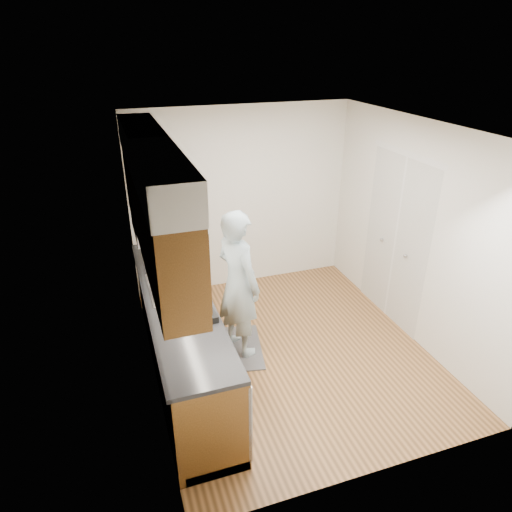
# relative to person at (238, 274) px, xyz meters

# --- Properties ---
(floor) EXTENTS (3.50, 3.50, 0.00)m
(floor) POSITION_rel_person_xyz_m (0.52, -0.20, -0.97)
(floor) COLOR #A06C3C
(floor) RESTS_ON ground
(ceiling) EXTENTS (3.50, 3.50, 0.00)m
(ceiling) POSITION_rel_person_xyz_m (0.52, -0.20, 1.53)
(ceiling) COLOR white
(ceiling) RESTS_ON wall_left
(wall_left) EXTENTS (0.02, 3.50, 2.50)m
(wall_left) POSITION_rel_person_xyz_m (-0.98, -0.20, 0.28)
(wall_left) COLOR silver
(wall_left) RESTS_ON floor
(wall_right) EXTENTS (0.02, 3.50, 2.50)m
(wall_right) POSITION_rel_person_xyz_m (2.02, -0.20, 0.28)
(wall_right) COLOR silver
(wall_right) RESTS_ON floor
(wall_back) EXTENTS (3.00, 0.02, 2.50)m
(wall_back) POSITION_rel_person_xyz_m (0.52, 1.55, 0.28)
(wall_back) COLOR silver
(wall_back) RESTS_ON floor
(counter) EXTENTS (0.64, 2.80, 1.30)m
(counter) POSITION_rel_person_xyz_m (-0.68, -0.20, -0.48)
(counter) COLOR brown
(counter) RESTS_ON floor
(upper_cabinets) EXTENTS (0.47, 2.80, 1.21)m
(upper_cabinets) POSITION_rel_person_xyz_m (-0.81, -0.16, 0.98)
(upper_cabinets) COLOR brown
(upper_cabinets) RESTS_ON wall_left
(closet_door) EXTENTS (0.02, 1.22, 2.05)m
(closet_door) POSITION_rel_person_xyz_m (2.01, 0.10, 0.06)
(closet_door) COLOR silver
(closet_door) RESTS_ON wall_right
(floor_mat) EXTENTS (0.65, 0.92, 0.02)m
(floor_mat) POSITION_rel_person_xyz_m (0.00, 0.00, -0.96)
(floor_mat) COLOR #5B5A5D
(floor_mat) RESTS_ON floor
(person) EXTENTS (0.67, 0.79, 1.90)m
(person) POSITION_rel_person_xyz_m (0.00, 0.00, 0.00)
(person) COLOR #96ADB7
(person) RESTS_ON floor_mat
(soap_bottle_a) EXTENTS (0.12, 0.12, 0.28)m
(soap_bottle_a) POSITION_rel_person_xyz_m (-0.72, 0.36, 0.11)
(soap_bottle_a) COLOR silver
(soap_bottle_a) RESTS_ON counter
(soap_bottle_b) EXTENTS (0.11, 0.11, 0.21)m
(soap_bottle_b) POSITION_rel_person_xyz_m (-0.50, 0.55, 0.08)
(soap_bottle_b) COLOR silver
(soap_bottle_b) RESTS_ON counter
(soap_bottle_c) EXTENTS (0.18, 0.18, 0.17)m
(soap_bottle_c) POSITION_rel_person_xyz_m (-0.72, 0.61, 0.06)
(soap_bottle_c) COLOR silver
(soap_bottle_c) RESTS_ON counter
(soda_can) EXTENTS (0.09, 0.09, 0.13)m
(soda_can) POSITION_rel_person_xyz_m (-0.43, 0.56, 0.04)
(soda_can) COLOR #B42E1E
(soda_can) RESTS_ON counter
(dish_rack) EXTENTS (0.42, 0.36, 0.06)m
(dish_rack) POSITION_rel_person_xyz_m (-0.62, -0.63, 0.00)
(dish_rack) COLOR black
(dish_rack) RESTS_ON counter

